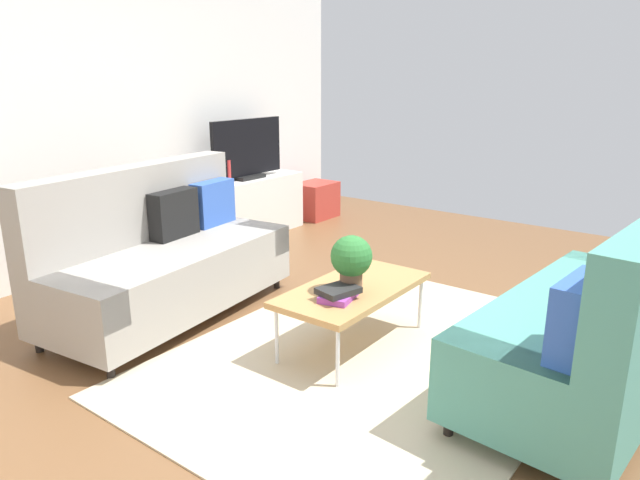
% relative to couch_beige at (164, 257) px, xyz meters
% --- Properties ---
extents(ground_plane, '(7.68, 7.68, 0.00)m').
position_rel_couch_beige_xyz_m(ground_plane, '(0.48, -1.42, -0.45)').
color(ground_plane, brown).
extents(wall_far, '(6.40, 0.12, 2.90)m').
position_rel_couch_beige_xyz_m(wall_far, '(0.48, 1.38, 1.00)').
color(wall_far, white).
rests_on(wall_far, ground_plane).
extents(area_rug, '(2.90, 2.20, 0.01)m').
position_rel_couch_beige_xyz_m(area_rug, '(0.34, -1.62, -0.44)').
color(area_rug, beige).
rests_on(area_rug, ground_plane).
extents(couch_beige, '(1.99, 1.06, 1.10)m').
position_rel_couch_beige_xyz_m(couch_beige, '(0.00, 0.00, 0.00)').
color(couch_beige, gray).
rests_on(couch_beige, ground_plane).
extents(couch_green, '(1.96, 1.00, 1.10)m').
position_rel_couch_beige_xyz_m(couch_green, '(0.67, -2.84, -0.01)').
color(couch_green, teal).
rests_on(couch_green, ground_plane).
extents(coffee_table, '(1.10, 0.56, 0.42)m').
position_rel_couch_beige_xyz_m(coffee_table, '(0.39, -1.42, -0.05)').
color(coffee_table, '#B7844C').
rests_on(coffee_table, ground_plane).
extents(tv_console, '(1.40, 0.44, 0.64)m').
position_rel_couch_beige_xyz_m(tv_console, '(1.96, 1.04, -0.13)').
color(tv_console, silver).
rests_on(tv_console, ground_plane).
extents(tv, '(1.00, 0.20, 0.64)m').
position_rel_couch_beige_xyz_m(tv, '(1.96, 1.02, 0.51)').
color(tv, black).
rests_on(tv, tv_console).
extents(storage_trunk, '(0.52, 0.40, 0.44)m').
position_rel_couch_beige_xyz_m(storage_trunk, '(3.06, 0.94, -0.23)').
color(storage_trunk, '#B2382D').
rests_on(storage_trunk, ground_plane).
extents(potted_plant, '(0.26, 0.26, 0.37)m').
position_rel_couch_beige_xyz_m(potted_plant, '(0.31, -1.45, 0.19)').
color(potted_plant, brown).
rests_on(potted_plant, coffee_table).
extents(table_book_0, '(0.27, 0.23, 0.04)m').
position_rel_couch_beige_xyz_m(table_book_0, '(0.16, -1.47, -0.01)').
color(table_book_0, purple).
rests_on(table_book_0, coffee_table).
extents(table_book_1, '(0.28, 0.23, 0.04)m').
position_rel_couch_beige_xyz_m(table_book_1, '(0.16, -1.47, 0.03)').
color(table_book_1, '#262626').
rests_on(table_book_1, table_book_0).
extents(vase_0, '(0.11, 0.11, 0.16)m').
position_rel_couch_beige_xyz_m(vase_0, '(1.38, 1.09, 0.27)').
color(vase_0, '#B24C4C').
rests_on(vase_0, tv_console).
extents(bottle_0, '(0.06, 0.06, 0.16)m').
position_rel_couch_beige_xyz_m(bottle_0, '(1.55, 1.00, 0.28)').
color(bottle_0, purple).
rests_on(bottle_0, tv_console).
extents(bottle_1, '(0.04, 0.04, 0.24)m').
position_rel_couch_beige_xyz_m(bottle_1, '(1.66, 1.00, 0.31)').
color(bottle_1, red).
rests_on(bottle_1, tv_console).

